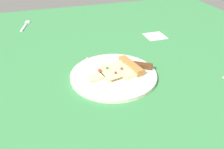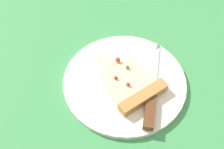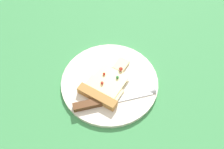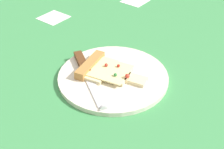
% 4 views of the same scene
% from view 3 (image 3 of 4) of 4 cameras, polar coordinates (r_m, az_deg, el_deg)
% --- Properties ---
extents(ground_plane, '(1.58, 1.58, 0.03)m').
position_cam_3_polar(ground_plane, '(0.81, -0.01, -8.21)').
color(ground_plane, '#3D8C4C').
rests_on(ground_plane, ground).
extents(plate, '(0.29, 0.29, 0.01)m').
position_cam_3_polar(plate, '(0.84, -0.49, -1.64)').
color(plate, silver).
rests_on(plate, ground_plane).
extents(pizza_slice, '(0.19, 0.13, 0.02)m').
position_cam_3_polar(pizza_slice, '(0.82, -1.44, -2.42)').
color(pizza_slice, beige).
rests_on(pizza_slice, plate).
extents(knife, '(0.21, 0.15, 0.02)m').
position_cam_3_polar(knife, '(0.79, -1.07, -5.35)').
color(knife, silver).
rests_on(knife, plate).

